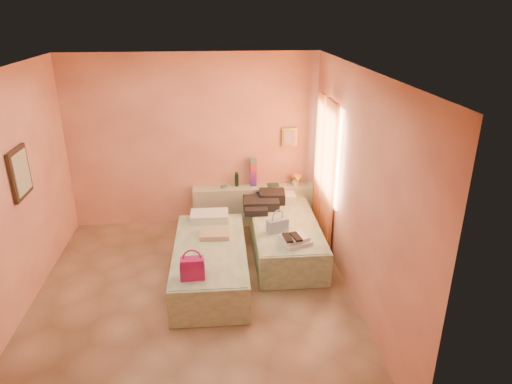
# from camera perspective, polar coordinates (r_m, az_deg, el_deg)

# --- Properties ---
(ground) EXTENTS (4.50, 4.50, 0.00)m
(ground) POSITION_cam_1_polar(r_m,az_deg,el_deg) (5.99, -7.79, -12.90)
(ground) COLOR #9E815F
(ground) RESTS_ON ground
(room_walls) EXTENTS (4.02, 4.51, 2.81)m
(room_walls) POSITION_cam_1_polar(r_m,az_deg,el_deg) (5.71, -6.47, 5.42)
(room_walls) COLOR #F8B084
(room_walls) RESTS_ON ground
(headboard_ledge) EXTENTS (2.05, 0.30, 0.65)m
(headboard_ledge) POSITION_cam_1_polar(r_m,az_deg,el_deg) (7.68, -0.14, -1.58)
(headboard_ledge) COLOR #ABB392
(headboard_ledge) RESTS_ON ground
(bed_left) EXTENTS (0.92, 2.01, 0.50)m
(bed_left) POSITION_cam_1_polar(r_m,az_deg,el_deg) (6.18, -5.72, -8.81)
(bed_left) COLOR #B7D6AC
(bed_left) RESTS_ON ground
(bed_right) EXTENTS (0.92, 2.01, 0.50)m
(bed_right) POSITION_cam_1_polar(r_m,az_deg,el_deg) (6.82, 3.64, -5.58)
(bed_right) COLOR #B7D6AC
(bed_right) RESTS_ON ground
(water_bottle) EXTENTS (0.07, 0.07, 0.23)m
(water_bottle) POSITION_cam_1_polar(r_m,az_deg,el_deg) (7.55, -2.43, 1.59)
(water_bottle) COLOR #123320
(water_bottle) RESTS_ON headboard_ledge
(rainbow_box) EXTENTS (0.10, 0.10, 0.46)m
(rainbow_box) POSITION_cam_1_polar(r_m,az_deg,el_deg) (7.54, -0.34, 2.49)
(rainbow_box) COLOR #AA1460
(rainbow_box) RESTS_ON headboard_ledge
(small_dish) EXTENTS (0.12, 0.12, 0.03)m
(small_dish) POSITION_cam_1_polar(r_m,az_deg,el_deg) (7.53, -4.03, 0.67)
(small_dish) COLOR #457F5E
(small_dish) RESTS_ON headboard_ledge
(green_book) EXTENTS (0.18, 0.14, 0.03)m
(green_book) POSITION_cam_1_polar(r_m,az_deg,el_deg) (7.60, 2.17, 0.90)
(green_book) COLOR #25452D
(green_book) RESTS_ON headboard_ledge
(flower_vase) EXTENTS (0.26, 0.26, 0.25)m
(flower_vase) POSITION_cam_1_polar(r_m,az_deg,el_deg) (7.59, 4.97, 1.72)
(flower_vase) COLOR silver
(flower_vase) RESTS_ON headboard_ledge
(magenta_handbag) EXTENTS (0.29, 0.17, 0.26)m
(magenta_handbag) POSITION_cam_1_polar(r_m,az_deg,el_deg) (5.36, -7.95, -9.37)
(magenta_handbag) COLOR #AA1460
(magenta_handbag) RESTS_ON bed_left
(khaki_garment) EXTENTS (0.41, 0.33, 0.07)m
(khaki_garment) POSITION_cam_1_polar(r_m,az_deg,el_deg) (6.29, -5.20, -5.23)
(khaki_garment) COLOR tan
(khaki_garment) RESTS_ON bed_left
(clothes_pile) EXTENTS (0.63, 0.63, 0.18)m
(clothes_pile) POSITION_cam_1_polar(r_m,az_deg,el_deg) (7.13, 1.03, -1.23)
(clothes_pile) COLOR black
(clothes_pile) RESTS_ON bed_right
(blue_handbag) EXTENTS (0.32, 0.22, 0.19)m
(blue_handbag) POSITION_cam_1_polar(r_m,az_deg,el_deg) (6.36, 2.71, -4.22)
(blue_handbag) COLOR #384C88
(blue_handbag) RESTS_ON bed_right
(towel_stack) EXTENTS (0.43, 0.40, 0.10)m
(towel_stack) POSITION_cam_1_polar(r_m,az_deg,el_deg) (6.09, 5.01, -6.01)
(towel_stack) COLOR white
(towel_stack) RESTS_ON bed_right
(sandal_pair) EXTENTS (0.21, 0.27, 0.03)m
(sandal_pair) POSITION_cam_1_polar(r_m,az_deg,el_deg) (6.02, 4.53, -5.70)
(sandal_pair) COLOR black
(sandal_pair) RESTS_ON towel_stack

